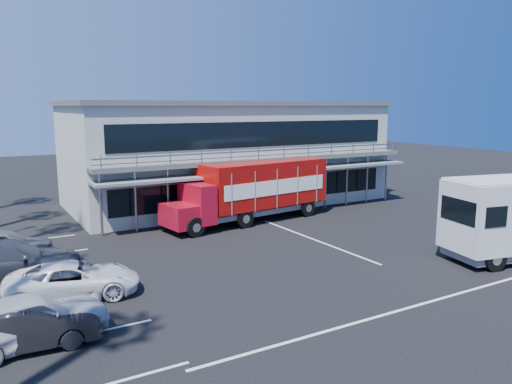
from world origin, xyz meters
TOP-DOWN VIEW (x-y plane):
  - ground at (0.00, 0.00)m, footprint 120.00×120.00m
  - building at (3.00, 14.94)m, footprint 22.40×12.00m
  - red_truck at (1.47, 8.40)m, footprint 11.07×3.95m
  - parked_car_a at (-12.41, -2.23)m, footprint 4.93×2.76m
  - parked_car_b at (-12.50, -2.50)m, footprint 4.19×1.75m
  - parked_car_c at (-10.53, 1.01)m, footprint 5.10×3.12m
  - parked_car_d at (-12.50, 4.00)m, footprint 6.08×3.06m
  - parked_car_e at (-12.50, 7.20)m, footprint 4.62×2.56m

SIDE VIEW (x-z plane):
  - ground at x=0.00m, z-range 0.00..0.00m
  - parked_car_c at x=-10.53m, z-range 0.00..1.32m
  - parked_car_b at x=-12.50m, z-range 0.00..1.35m
  - parked_car_e at x=-12.50m, z-range 0.00..1.49m
  - parked_car_a at x=-12.41m, z-range 0.00..1.59m
  - parked_car_d at x=-12.50m, z-range 0.00..1.69m
  - red_truck at x=1.47m, z-range 0.18..3.83m
  - building at x=3.00m, z-range 0.01..7.31m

